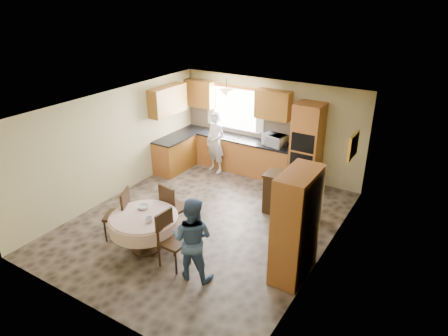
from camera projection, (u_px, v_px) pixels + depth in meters
name	position (u px, v px, depth m)	size (l,w,h in m)	color
floor	(205.00, 222.00, 8.49)	(5.00, 6.00, 0.01)	brown
ceiling	(203.00, 107.00, 7.46)	(5.00, 6.00, 0.01)	white
wall_back	(269.00, 127.00, 10.30)	(5.00, 0.02, 2.50)	tan
wall_front	(85.00, 243.00, 5.64)	(5.00, 0.02, 2.50)	tan
wall_left	(114.00, 145.00, 9.16)	(0.02, 6.00, 2.50)	tan
wall_right	(326.00, 200.00, 6.78)	(0.02, 6.00, 2.50)	tan
window	(236.00, 109.00, 10.62)	(1.40, 0.03, 1.10)	white
curtain_left	(211.00, 104.00, 10.92)	(0.22, 0.02, 1.15)	white
curtain_right	(260.00, 112.00, 10.20)	(0.22, 0.02, 1.15)	white
base_cab_back	(235.00, 154.00, 10.81)	(3.30, 0.60, 0.88)	#D17137
counter_back	(235.00, 138.00, 10.62)	(3.30, 0.64, 0.04)	black
base_cab_left	(175.00, 154.00, 10.75)	(0.60, 1.20, 0.88)	#D17137
counter_left	(174.00, 138.00, 10.56)	(0.64, 1.20, 0.04)	black
backsplash	(241.00, 125.00, 10.73)	(3.30, 0.02, 0.55)	tan
wall_cab_left	(200.00, 93.00, 10.88)	(0.85, 0.33, 0.72)	#B1722C
wall_cab_right	(273.00, 105.00, 9.83)	(0.90, 0.33, 0.72)	#B1722C
wall_cab_side	(168.00, 100.00, 10.21)	(0.33, 1.20, 0.72)	#B1722C
oven_tower	(307.00, 146.00, 9.59)	(0.66, 0.62, 2.12)	#D17137
oven_upper	(303.00, 143.00, 9.27)	(0.56, 0.01, 0.45)	black
oven_lower	(301.00, 163.00, 9.47)	(0.56, 0.01, 0.45)	black
pendant	(226.00, 93.00, 10.03)	(0.36, 0.36, 0.18)	beige
sideboard	(291.00, 198.00, 8.56)	(1.21, 0.50, 0.86)	#3A250F
space_heater	(288.00, 230.00, 7.66)	(0.43, 0.30, 0.59)	black
cupboard	(296.00, 225.00, 6.57)	(0.51, 1.01, 1.93)	#D17137
dining_table	(144.00, 223.00, 7.38)	(1.28, 1.28, 0.72)	#3A250F
chair_left	(121.00, 212.00, 7.74)	(0.60, 0.60, 1.04)	#3A250F
chair_back	(172.00, 205.00, 7.98)	(0.51, 0.51, 1.03)	#3A250F
chair_right	(170.00, 236.00, 6.98)	(0.46, 0.46, 1.03)	#3A250F
framed_picture	(353.00, 146.00, 7.86)	(0.06, 0.60, 0.50)	yellow
microwave	(274.00, 140.00, 9.95)	(0.54, 0.37, 0.30)	silver
person_sink	(216.00, 142.00, 10.51)	(0.60, 0.40, 1.65)	silver
person_dining	(192.00, 239.00, 6.59)	(0.73, 0.57, 1.50)	#39547E
bowl_sideboard	(284.00, 176.00, 8.46)	(0.20, 0.20, 0.05)	#B2B2B2
bottle_sideboard	(304.00, 176.00, 8.20)	(0.12, 0.12, 0.30)	silver
cup_table	(149.00, 220.00, 7.09)	(0.14, 0.14, 0.11)	#B2B2B2
bowl_table	(143.00, 207.00, 7.54)	(0.21, 0.21, 0.06)	#B2B2B2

